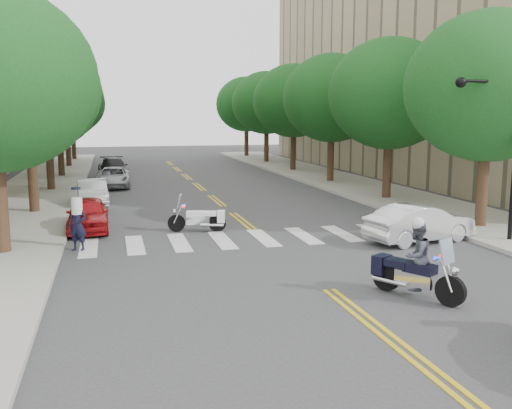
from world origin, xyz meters
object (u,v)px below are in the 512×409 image
object	(u,v)px
motorcycle_parked	(202,219)
officer_standing	(78,225)
motorcycle_police	(414,262)
convertible	(420,223)

from	to	relation	value
motorcycle_parked	officer_standing	distance (m)	4.96
motorcycle_police	officer_standing	size ratio (longest dim) A/B	1.34
motorcycle_parked	officer_standing	size ratio (longest dim) A/B	1.30
motorcycle_parked	convertible	bearing A→B (deg)	-103.63
motorcycle_police	convertible	size ratio (longest dim) A/B	0.56
motorcycle_police	motorcycle_parked	bearing A→B (deg)	-97.39
officer_standing	motorcycle_police	bearing A→B (deg)	-14.08
motorcycle_police	officer_standing	bearing A→B (deg)	-70.67
motorcycle_parked	motorcycle_police	bearing A→B (deg)	-144.01
motorcycle_parked	convertible	world-z (taller)	motorcycle_parked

